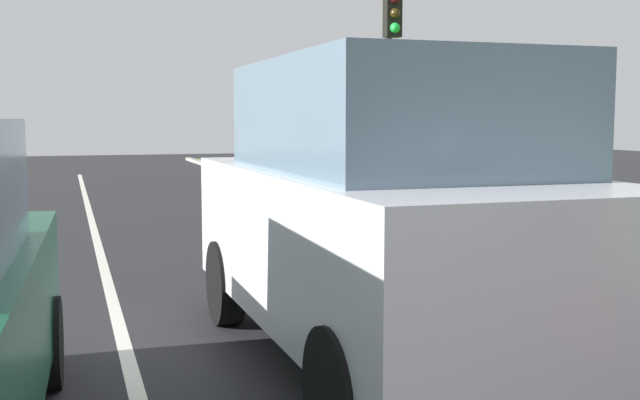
{
  "coord_description": "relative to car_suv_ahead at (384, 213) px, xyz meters",
  "views": [
    {
      "loc": [
        -1.11,
        2.85,
        1.86
      ],
      "look_at": [
        0.85,
        8.88,
        1.2
      ],
      "focal_mm": 44.02,
      "sensor_mm": 36.0,
      "label": 1
    }
  ],
  "objects": [
    {
      "name": "lane_line_right_edge",
      "position": [
        2.48,
        5.81,
        -1.16
      ],
      "size": [
        0.12,
        32.0,
        0.01
      ],
      "primitive_type": "cube",
      "color": "silver",
      "rests_on": "ground"
    },
    {
      "name": "car_suv_ahead",
      "position": [
        0.0,
        0.0,
        0.0
      ],
      "size": [
        2.02,
        4.52,
        2.28
      ],
      "rotation": [
        0.0,
        0.0,
        0.01
      ],
      "color": "silver",
      "rests_on": "ground"
    },
    {
      "name": "ground_plane",
      "position": [
        -1.12,
        5.81,
        -1.17
      ],
      "size": [
        60.0,
        60.0,
        0.0
      ],
      "primitive_type": "plane",
      "color": "#262628"
    },
    {
      "name": "curb_right",
      "position": [
        2.98,
        5.81,
        -1.11
      ],
      "size": [
        0.24,
        48.0,
        0.12
      ],
      "primitive_type": "cube",
      "color": "#9E9B93",
      "rests_on": "ground"
    },
    {
      "name": "traffic_light_near_right",
      "position": [
        3.96,
        9.2,
        1.95
      ],
      "size": [
        0.32,
        0.5,
        4.63
      ],
      "color": "#2D2D2D",
      "rests_on": "ground"
    },
    {
      "name": "lane_line_center",
      "position": [
        -1.82,
        5.81,
        -1.16
      ],
      "size": [
        0.12,
        32.0,
        0.01
      ],
      "primitive_type": "cube",
      "color": "silver",
      "rests_on": "ground"
    }
  ]
}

